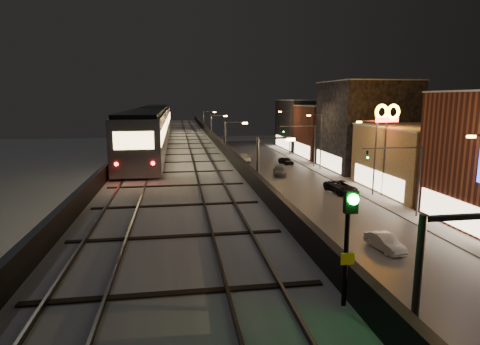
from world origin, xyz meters
TOP-DOWN VIEW (x-y plane):
  - road_surface at (7.50, 35.00)m, footprint 17.00×120.00m
  - sidewalk_right at (17.50, 35.00)m, footprint 4.00×120.00m
  - under_viaduct_pavement at (-6.00, 35.00)m, footprint 11.00×120.00m
  - elevated_viaduct at (-6.00, 31.84)m, footprint 9.00×100.00m
  - viaduct_trackbed at (-6.01, 31.97)m, footprint 8.40×100.00m
  - viaduct_parapet_streetside at (-1.65, 32.00)m, footprint 0.30×100.00m
  - viaduct_parapet_far at (-10.35, 32.00)m, footprint 0.30×100.00m
  - building_c at (23.99, 32.00)m, footprint 12.20×15.20m
  - building_d at (23.99, 48.00)m, footprint 12.20×13.20m
  - building_e at (23.99, 62.00)m, footprint 12.20×12.20m
  - building_f at (23.99, 76.00)m, footprint 12.20×16.20m
  - streetlight_left_1 at (-0.43, 13.00)m, footprint 2.57×0.28m
  - streetlight_left_2 at (-0.43, 31.00)m, footprint 2.57×0.28m
  - streetlight_right_2 at (16.73, 31.00)m, footprint 2.56×0.28m
  - streetlight_left_3 at (-0.43, 49.00)m, footprint 2.57×0.28m
  - streetlight_right_3 at (16.73, 49.00)m, footprint 2.56×0.28m
  - streetlight_left_4 at (-0.43, 67.00)m, footprint 2.57×0.28m
  - streetlight_right_4 at (16.73, 67.00)m, footprint 2.56×0.28m
  - traffic_light_rig_a at (15.84, 22.00)m, footprint 6.10×0.34m
  - traffic_light_rig_b at (15.84, 52.00)m, footprint 6.10×0.34m
  - subway_train at (-8.50, 31.92)m, footprint 3.22×39.60m
  - rail_signal at (-2.10, -4.38)m, footprint 0.33×0.42m
  - car_taxi at (2.91, 18.67)m, footprint 2.03×4.39m
  - car_near_white at (3.94, 26.66)m, footprint 1.73×4.43m
  - car_mid_silver at (1.70, 40.44)m, footprint 2.86×5.05m
  - car_mid_dark at (5.82, 59.25)m, footprint 2.72×5.41m
  - car_far_white at (1.12, 75.49)m, footprint 2.52×3.90m
  - car_onc_silver at (9.50, 14.34)m, footprint 1.78×3.90m
  - car_onc_dark at (13.73, 32.73)m, footprint 3.10×5.52m
  - car_onc_white at (9.22, 45.15)m, footprint 2.64×4.70m
  - car_onc_red at (12.83, 54.75)m, footprint 2.30×3.96m
  - sign_mcdonalds at (18.00, 30.55)m, footprint 3.22×0.70m

SIDE VIEW (x-z plane):
  - road_surface at x=7.50m, z-range 0.00..0.06m
  - under_viaduct_pavement at x=-6.00m, z-range 0.00..0.06m
  - sidewalk_right at x=17.50m, z-range 0.00..0.14m
  - car_far_white at x=1.12m, z-range 0.00..1.24m
  - car_onc_silver at x=9.50m, z-range 0.00..1.24m
  - car_onc_red at x=12.83m, z-range 0.00..1.27m
  - car_onc_white at x=9.22m, z-range 0.00..1.29m
  - car_mid_silver at x=1.70m, z-range 0.00..1.33m
  - car_near_white at x=3.94m, z-range 0.00..1.44m
  - car_onc_dark at x=13.73m, z-range 0.00..1.46m
  - car_taxi at x=2.91m, z-range 0.00..1.46m
  - car_mid_dark at x=5.82m, z-range 0.00..1.51m
  - building_c at x=23.99m, z-range 0.00..8.16m
  - traffic_light_rig_a at x=15.84m, z-range 1.00..8.00m
  - traffic_light_rig_b at x=15.84m, z-range 1.00..8.00m
  - building_e at x=23.99m, z-range 0.00..10.16m
  - streetlight_left_1 at x=-0.43m, z-range 0.74..9.74m
  - streetlight_left_2 at x=-0.43m, z-range 0.74..9.74m
  - streetlight_right_2 at x=16.73m, z-range 0.74..9.74m
  - streetlight_left_3 at x=-0.43m, z-range 0.74..9.74m
  - streetlight_right_3 at x=16.73m, z-range 0.74..9.74m
  - streetlight_left_4 at x=-0.43m, z-range 0.74..9.74m
  - streetlight_right_4 at x=16.73m, z-range 0.74..9.74m
  - building_f at x=23.99m, z-range 0.00..11.16m
  - elevated_viaduct at x=-6.00m, z-range 2.47..8.77m
  - viaduct_trackbed at x=-6.01m, z-range 6.23..6.55m
  - viaduct_parapet_streetside at x=-1.65m, z-range 6.30..7.40m
  - viaduct_parapet_far at x=-10.35m, z-range 6.30..7.40m
  - building_d at x=23.99m, z-range 0.00..14.16m
  - subway_train at x=-8.50m, z-range 6.61..10.47m
  - rail_signal at x=-2.10m, z-range 7.21..10.03m
  - sign_mcdonalds at x=18.00m, z-range 3.50..14.32m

